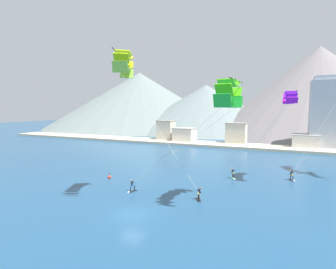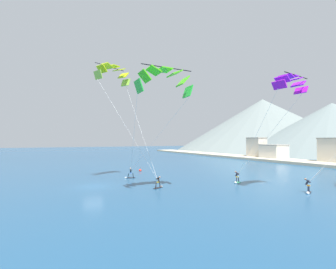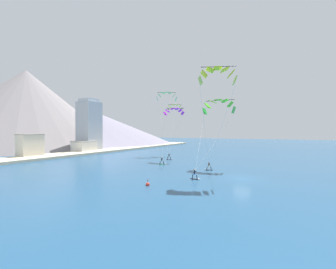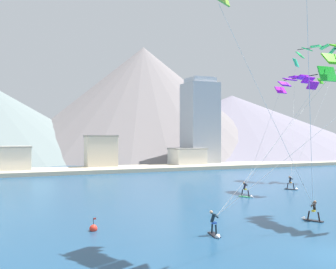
# 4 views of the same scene
# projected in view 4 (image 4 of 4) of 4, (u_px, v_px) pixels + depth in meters

# --- Properties ---
(kitesurfer_near_lead) EXTENTS (1.10, 1.75, 1.77)m
(kitesurfer_near_lead) POSITION_uv_depth(u_px,v_px,m) (292.00, 185.00, 46.38)
(kitesurfer_near_lead) COLOR black
(kitesurfer_near_lead) RESTS_ON ground
(kitesurfer_near_trail) EXTENTS (0.71, 1.78, 1.73)m
(kitesurfer_near_trail) POSITION_uv_depth(u_px,v_px,m) (215.00, 228.00, 24.57)
(kitesurfer_near_trail) COLOR black
(kitesurfer_near_trail) RESTS_ON ground
(kitesurfer_mid_center) EXTENTS (1.08, 1.75, 1.75)m
(kitesurfer_mid_center) POSITION_uv_depth(u_px,v_px,m) (247.00, 192.00, 40.51)
(kitesurfer_mid_center) COLOR #33B266
(kitesurfer_mid_center) RESTS_ON ground
(kitesurfer_far_left) EXTENTS (1.11, 1.74, 1.64)m
(kitesurfer_far_left) POSITION_uv_depth(u_px,v_px,m) (311.00, 215.00, 29.14)
(kitesurfer_far_left) COLOR black
(kitesurfer_far_left) RESTS_ON ground
(parafoil_kite_near_lead) EXTENTS (13.02, 9.86, 19.14)m
(parafoil_kite_near_lead) POSITION_uv_depth(u_px,v_px,m) (316.00, 53.00, 56.95)
(parafoil_kite_near_lead) COLOR #19C496
(parafoil_kite_mid_center) EXTENTS (8.77, 5.66, 12.45)m
(parafoil_kite_mid_center) POSITION_uv_depth(u_px,v_px,m) (296.00, 82.00, 44.61)
(parafoil_kite_mid_center) COLOR #B617CB
(parafoil_kite_distant_high_outer) EXTENTS (3.39, 4.78, 1.99)m
(parafoil_kite_distant_high_outer) POSITION_uv_depth(u_px,v_px,m) (335.00, 74.00, 55.36)
(parafoil_kite_distant_high_outer) COLOR #3EBF19
(race_marker_buoy) EXTENTS (0.56, 0.56, 1.02)m
(race_marker_buoy) POSITION_uv_depth(u_px,v_px,m) (93.00, 229.00, 25.96)
(race_marker_buoy) COLOR red
(race_marker_buoy) RESTS_ON ground
(shoreline_strip) EXTENTS (180.00, 10.00, 0.70)m
(shoreline_strip) POSITION_uv_depth(u_px,v_px,m) (106.00, 169.00, 71.44)
(shoreline_strip) COLOR beige
(shoreline_strip) RESTS_ON ground
(shore_building_harbour_front) EXTENTS (6.26, 4.45, 6.90)m
(shore_building_harbour_front) POSITION_uv_depth(u_px,v_px,m) (101.00, 152.00, 74.94)
(shore_building_harbour_front) COLOR beige
(shore_building_harbour_front) RESTS_ON ground
(shore_building_promenade_mid) EXTENTS (7.10, 6.33, 4.16)m
(shore_building_promenade_mid) POSITION_uv_depth(u_px,v_px,m) (187.00, 157.00, 82.08)
(shore_building_promenade_mid) COLOR silver
(shore_building_promenade_mid) RESTS_ON ground
(shore_building_quay_east) EXTENTS (6.87, 6.22, 4.92)m
(shore_building_quay_east) POSITION_uv_depth(u_px,v_px,m) (11.00, 160.00, 67.24)
(shore_building_quay_east) COLOR silver
(shore_building_quay_east) RESTS_ON ground
(highrise_tower) EXTENTS (7.00, 7.00, 20.06)m
(highrise_tower) POSITION_uv_depth(u_px,v_px,m) (200.00, 123.00, 85.58)
(highrise_tower) COLOR #A8ADB7
(highrise_tower) RESTS_ON ground
(mountain_peak_central_summit) EXTENTS (110.48, 110.48, 22.44)m
(mountain_peak_central_summit) POSITION_uv_depth(u_px,v_px,m) (232.00, 125.00, 142.77)
(mountain_peak_central_summit) COLOR gray
(mountain_peak_central_summit) RESTS_ON ground
(mountain_peak_east_shoulder) EXTENTS (90.17, 90.17, 37.52)m
(mountain_peak_east_shoulder) POSITION_uv_depth(u_px,v_px,m) (143.00, 102.00, 128.45)
(mountain_peak_east_shoulder) COLOR gray
(mountain_peak_east_shoulder) RESTS_ON ground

